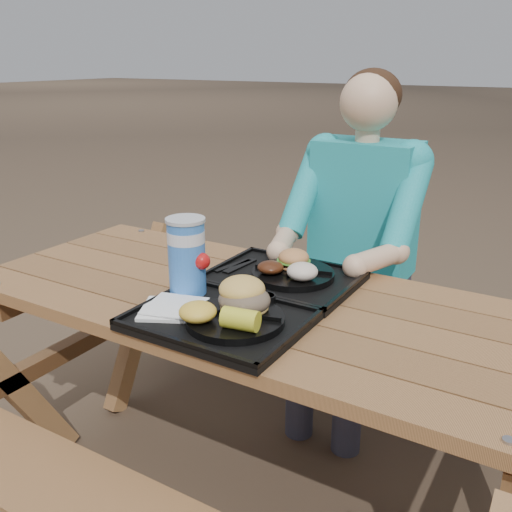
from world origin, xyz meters
The scene contains 18 objects.
ground centered at (0.00, 0.00, 0.00)m, with size 60.00×60.00×0.00m, color #999999.
picnic_table centered at (0.00, 0.00, 0.38)m, with size 1.80×1.49×0.75m, color #999999, non-canonical shape.
tray_near centered at (0.01, -0.21, 0.76)m, with size 0.45×0.35×0.02m, color black.
tray_far centered at (0.01, 0.15, 0.76)m, with size 0.45×0.35×0.02m, color black.
plate_near centered at (0.06, -0.21, 0.78)m, with size 0.26×0.26×0.02m, color black.
plate_far centered at (0.04, 0.16, 0.78)m, with size 0.26×0.26×0.02m, color black.
napkin_stack centered at (-0.13, -0.24, 0.78)m, with size 0.15×0.15×0.02m, color white.
soda_cup centered at (-0.17, -0.11, 0.88)m, with size 0.11×0.11×0.22m, color blue.
condiment_bbq centered at (0.02, -0.07, 0.78)m, with size 0.05×0.05×0.03m, color black.
condiment_mustard centered at (0.08, -0.07, 0.79)m, with size 0.05×0.05×0.03m, color yellow.
sandwich centered at (0.06, -0.16, 0.86)m, with size 0.13×0.13×0.14m, color #F1BB55, non-canonical shape.
mac_cheese centered at (0.00, -0.28, 0.81)m, with size 0.10×0.10×0.05m, color yellow.
corn_cob centered at (0.12, -0.27, 0.82)m, with size 0.09×0.09×0.05m, color yellow, non-canonical shape.
cutlery_far centered at (-0.15, 0.15, 0.77)m, with size 0.03×0.15×0.01m, color black.
burger centered at (0.02, 0.19, 0.83)m, with size 0.10×0.10×0.09m, color #D5894B, non-canonical shape.
baked_beans centered at (-0.01, 0.11, 0.81)m, with size 0.08×0.08×0.04m, color #471F0E.
potato_salad centered at (0.10, 0.11, 0.82)m, with size 0.09×0.09×0.05m, color #F1E0CC.
diner centered at (0.06, 0.70, 0.64)m, with size 0.48×0.84×1.28m, color #1DADCB, non-canonical shape.
Camera 1 is at (0.80, -1.33, 1.43)m, focal length 40.00 mm.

